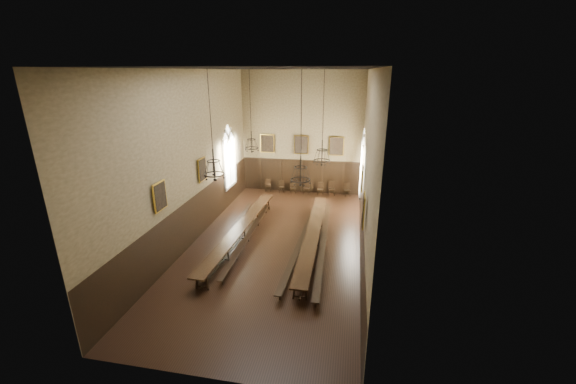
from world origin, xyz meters
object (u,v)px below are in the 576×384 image
(bench_left_outer, at_px, (230,234))
(chair_6, at_px, (332,191))
(bench_right_outer, at_px, (323,243))
(chair_1, at_px, (268,188))
(chair_5, at_px, (320,191))
(chandelier_front_right, at_px, (301,173))
(table_right, at_px, (313,238))
(chair_7, at_px, (347,192))
(bench_left_inner, at_px, (249,237))
(bench_right_inner, at_px, (302,242))
(chandelier_back_left, at_px, (252,143))
(chandelier_back_right, at_px, (322,155))
(table_left, at_px, (241,233))
(chandelier_front_left, at_px, (214,168))
(chair_2, at_px, (282,189))
(chair_4, at_px, (306,190))
(chair_3, at_px, (293,190))

(bench_left_outer, bearing_deg, chair_6, 58.98)
(bench_right_outer, distance_m, chair_1, 9.92)
(chair_5, bearing_deg, chandelier_front_right, -90.51)
(table_right, bearing_deg, bench_left_outer, -179.58)
(chair_7, xyz_separation_m, chandelier_front_right, (-1.87, -11.17, 4.53))
(bench_left_inner, relative_size, chair_6, 8.73)
(bench_left_inner, bearing_deg, bench_right_inner, -1.27)
(chair_5, distance_m, chair_7, 2.01)
(chandelier_back_left, relative_size, chandelier_back_right, 0.90)
(table_left, xyz_separation_m, bench_left_inner, (0.47, -0.08, -0.15))
(bench_right_outer, distance_m, chair_7, 8.64)
(chair_7, relative_size, chandelier_front_left, 0.21)
(chair_1, height_order, chandelier_front_left, chandelier_front_left)
(chair_5, relative_size, chandelier_back_left, 0.21)
(bench_left_outer, xyz_separation_m, chandelier_front_right, (4.35, -2.76, 4.56))
(chair_1, bearing_deg, chair_2, -15.63)
(bench_right_outer, height_order, chandelier_front_left, chandelier_front_left)
(table_left, height_order, chair_4, chair_4)
(table_right, height_order, chandelier_back_left, chandelier_back_left)
(bench_left_outer, distance_m, bench_right_outer, 5.21)
(chair_3, bearing_deg, chair_4, -17.52)
(chair_1, xyz_separation_m, chandelier_back_left, (0.61, -6.10, 4.74))
(bench_left_outer, relative_size, chair_4, 9.06)
(chair_6, height_order, chandelier_front_left, chandelier_front_left)
(chair_3, relative_size, chair_6, 0.84)
(chair_6, distance_m, chandelier_front_left, 12.83)
(chair_4, bearing_deg, chair_1, -173.43)
(chandelier_back_right, distance_m, chandelier_front_right, 4.77)
(table_left, distance_m, table_right, 3.99)
(table_right, bearing_deg, chandelier_front_left, -147.07)
(bench_left_inner, height_order, chair_6, chair_6)
(chair_2, bearing_deg, chandelier_back_right, -76.65)
(chandelier_back_left, height_order, chandelier_front_right, same)
(chair_3, bearing_deg, chair_1, 159.36)
(bench_left_inner, height_order, chandelier_back_right, chandelier_back_right)
(bench_left_outer, height_order, chandelier_back_right, chandelier_back_right)
(bench_left_inner, relative_size, chandelier_front_left, 1.96)
(table_right, bearing_deg, chair_6, 87.12)
(table_right, distance_m, chair_4, 8.48)
(chandelier_back_right, bearing_deg, chair_1, 126.21)
(chandelier_front_right, bearing_deg, chair_1, 110.77)
(bench_right_outer, distance_m, chandelier_front_right, 5.27)
(chair_1, xyz_separation_m, chair_2, (1.09, -0.08, -0.01))
(table_left, height_order, chair_1, chair_1)
(table_right, xyz_separation_m, chair_3, (-2.53, 8.30, -0.15))
(chair_7, height_order, chandelier_back_left, chandelier_back_left)
(chair_2, relative_size, chandelier_front_right, 0.20)
(bench_right_outer, bearing_deg, chandelier_back_right, 100.54)
(chair_1, bearing_deg, chandelier_back_right, -65.00)
(chandelier_back_left, bearing_deg, chair_7, 48.33)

